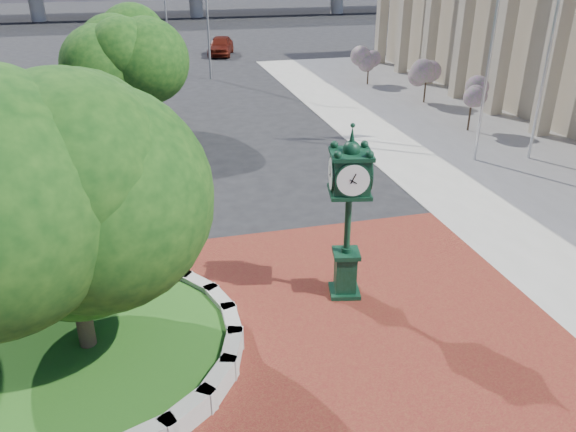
# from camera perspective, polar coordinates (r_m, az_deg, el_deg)

# --- Properties ---
(ground) EXTENTS (200.00, 200.00, 0.00)m
(ground) POSITION_cam_1_polar(r_m,az_deg,el_deg) (13.99, 1.73, -10.92)
(ground) COLOR black
(ground) RESTS_ON ground
(plaza) EXTENTS (12.00, 12.00, 0.04)m
(plaza) POSITION_cam_1_polar(r_m,az_deg,el_deg) (13.22, 2.97, -13.33)
(plaza) COLOR maroon
(plaza) RESTS_ON ground
(sidewalk) EXTENTS (20.00, 50.00, 0.04)m
(sidewalk) POSITION_cam_1_polar(r_m,az_deg,el_deg) (29.51, 27.14, 6.34)
(sidewalk) COLOR #9E9B93
(sidewalk) RESTS_ON ground
(planter_wall) EXTENTS (2.96, 6.77, 0.54)m
(planter_wall) POSITION_cam_1_polar(r_m,az_deg,el_deg) (13.46, -9.63, -11.57)
(planter_wall) COLOR #9E9B93
(planter_wall) RESTS_ON ground
(grass_bed) EXTENTS (6.10, 6.10, 0.40)m
(grass_bed) POSITION_cam_1_polar(r_m,az_deg,el_deg) (13.61, -19.47, -12.78)
(grass_bed) COLOR #1A4D16
(grass_bed) RESTS_ON ground
(tree_planter) EXTENTS (5.20, 5.20, 6.33)m
(tree_planter) POSITION_cam_1_polar(r_m,az_deg,el_deg) (11.85, -21.91, 0.83)
(tree_planter) COLOR #38281C
(tree_planter) RESTS_ON ground
(tree_street) EXTENTS (4.40, 4.40, 5.45)m
(tree_street) POSITION_cam_1_polar(r_m,az_deg,el_deg) (29.24, -16.39, 14.51)
(tree_street) COLOR #38281C
(tree_street) RESTS_ON ground
(post_clock) EXTENTS (1.11, 1.11, 4.60)m
(post_clock) POSITION_cam_1_polar(r_m,az_deg,el_deg) (13.93, 6.17, 0.84)
(post_clock) COLOR black
(post_clock) RESTS_ON ground
(parked_car) EXTENTS (3.08, 5.05, 1.61)m
(parked_car) POSITION_cam_1_polar(r_m,az_deg,el_deg) (50.83, -6.85, 16.81)
(parked_car) COLOR #50150B
(parked_car) RESTS_ON ground
(flagpole_a) EXTENTS (1.58, 0.39, 10.22)m
(flagpole_a) POSITION_cam_1_polar(r_m,az_deg,el_deg) (24.63, 20.10, 16.88)
(flagpole_a) COLOR silver
(flagpole_a) RESTS_ON ground
(flagpole_b) EXTENTS (1.64, 0.19, 10.44)m
(flagpole_b) POSITION_cam_1_polar(r_m,az_deg,el_deg) (25.71, 25.31, 16.59)
(flagpole_b) COLOR silver
(flagpole_b) RESTS_ON ground
(street_lamp_near) EXTENTS (1.85, 0.97, 8.80)m
(street_lamp_near) POSITION_cam_1_polar(r_m,az_deg,el_deg) (40.44, -7.98, 20.78)
(street_lamp_near) COLOR slate
(street_lamp_near) RESTS_ON ground
(shrub_near) EXTENTS (1.20, 1.20, 2.20)m
(shrub_near) POSITION_cam_1_polar(r_m,az_deg,el_deg) (29.66, 18.17, 11.16)
(shrub_near) COLOR #38281C
(shrub_near) RESTS_ON ground
(shrub_mid) EXTENTS (1.20, 1.20, 2.20)m
(shrub_mid) POSITION_cam_1_polar(r_m,az_deg,el_deg) (34.81, 13.88, 13.64)
(shrub_mid) COLOR #38281C
(shrub_mid) RESTS_ON ground
(shrub_far) EXTENTS (1.20, 1.20, 2.20)m
(shrub_far) POSITION_cam_1_polar(r_m,az_deg,el_deg) (39.09, 8.20, 15.34)
(shrub_far) COLOR #38281C
(shrub_far) RESTS_ON ground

